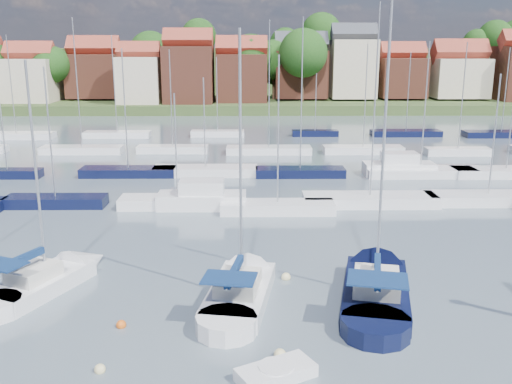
{
  "coord_description": "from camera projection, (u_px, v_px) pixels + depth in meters",
  "views": [
    {
      "loc": [
        -1.5,
        -23.76,
        12.47
      ],
      "look_at": [
        -1.08,
        14.0,
        2.82
      ],
      "focal_mm": 40.0,
      "sensor_mm": 36.0,
      "label": 1
    }
  ],
  "objects": [
    {
      "name": "buoy_e",
      "position": [
        286.0,
        279.0,
        31.53
      ],
      "size": [
        0.52,
        0.52,
        0.52
      ],
      "primitive_type": "sphere",
      "color": "beige",
      "rests_on": "ground"
    },
    {
      "name": "sailboat_centre",
      "position": [
        244.0,
        285.0,
        29.79
      ],
      "size": [
        4.47,
        10.92,
        14.46
      ],
      "rotation": [
        0.0,
        0.0,
        1.41
      ],
      "color": "silver",
      "rests_on": "ground"
    },
    {
      "name": "sailboat_navy",
      "position": [
        376.0,
        282.0,
        30.25
      ],
      "size": [
        5.64,
        12.34,
        16.53
      ],
      "rotation": [
        0.0,
        0.0,
        1.36
      ],
      "color": "black",
      "rests_on": "ground"
    },
    {
      "name": "sailboat_left",
      "position": [
        53.0,
        279.0,
        30.64
      ],
      "size": [
        6.02,
        9.57,
        12.84
      ],
      "rotation": [
        0.0,
        0.0,
        1.16
      ],
      "color": "silver",
      "rests_on": "ground"
    },
    {
      "name": "marina_field",
      "position": [
        282.0,
        164.0,
        60.09
      ],
      "size": [
        79.62,
        41.41,
        15.93
      ],
      "color": "silver",
      "rests_on": "ground"
    },
    {
      "name": "buoy_c",
      "position": [
        121.0,
        327.0,
        26.12
      ],
      "size": [
        0.46,
        0.46,
        0.46
      ],
      "primitive_type": "sphere",
      "color": "#D85914",
      "rests_on": "ground"
    },
    {
      "name": "tender",
      "position": [
        276.0,
        373.0,
        22.0
      ],
      "size": [
        3.33,
        2.67,
        0.65
      ],
      "rotation": [
        0.0,
        0.0,
        0.49
      ],
      "color": "silver",
      "rests_on": "ground"
    },
    {
      "name": "far_shore_town",
      "position": [
        263.0,
        77.0,
        153.54
      ],
      "size": [
        212.46,
        90.0,
        22.27
      ],
      "color": "#3A4E27",
      "rests_on": "ground"
    },
    {
      "name": "buoy_b",
      "position": [
        100.0,
        372.0,
        22.52
      ],
      "size": [
        0.45,
        0.45,
        0.45
      ],
      "primitive_type": "sphere",
      "color": "beige",
      "rests_on": "ground"
    },
    {
      "name": "buoy_d",
      "position": [
        280.0,
        357.0,
        23.59
      ],
      "size": [
        0.52,
        0.52,
        0.52
      ],
      "primitive_type": "sphere",
      "color": "beige",
      "rests_on": "ground"
    },
    {
      "name": "ground",
      "position": [
        263.0,
        160.0,
        64.88
      ],
      "size": [
        260.0,
        260.0,
        0.0
      ],
      "primitive_type": "plane",
      "color": "#475461",
      "rests_on": "ground"
    }
  ]
}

